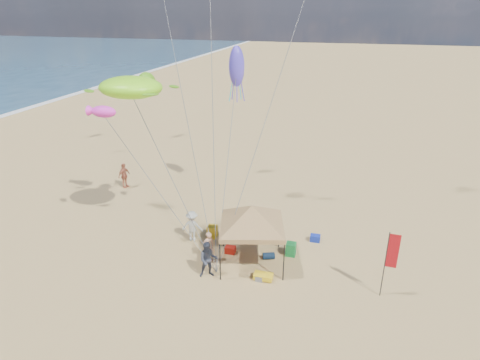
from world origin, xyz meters
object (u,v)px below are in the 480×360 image
(feather_flag, at_px, (391,255))
(chair_yellow, at_px, (212,231))
(person_far_a, at_px, (124,175))
(cooler_red, at_px, (230,250))
(person_near_c, at_px, (192,226))
(person_near_b, at_px, (208,260))
(canopy_tent, at_px, (252,208))
(person_near_a, at_px, (209,247))
(cooler_blue, at_px, (315,238))
(beach_cart, at_px, (263,276))
(chair_green, at_px, (291,249))

(feather_flag, height_order, chair_yellow, feather_flag)
(person_far_a, bearing_deg, feather_flag, -100.54)
(cooler_red, relative_size, person_near_c, 0.30)
(person_near_b, distance_m, person_near_c, 3.51)
(person_near_b, height_order, person_far_a, person_near_b)
(canopy_tent, bearing_deg, feather_flag, -8.79)
(feather_flag, xyz_separation_m, person_near_c, (-10.11, 2.19, -1.29))
(feather_flag, bearing_deg, person_near_c, 167.75)
(person_near_a, xyz_separation_m, person_far_a, (-8.97, 7.17, 0.08))
(cooler_blue, xyz_separation_m, person_near_a, (-5.04, -3.40, 0.65))
(beach_cart, height_order, person_far_a, person_far_a)
(cooler_blue, height_order, person_far_a, person_far_a)
(feather_flag, bearing_deg, canopy_tent, 171.21)
(feather_flag, relative_size, person_near_a, 1.96)
(beach_cart, relative_size, person_near_c, 0.51)
(cooler_red, xyz_separation_m, person_near_c, (-2.40, 0.68, 0.70))
(canopy_tent, distance_m, cooler_blue, 5.06)
(cooler_blue, distance_m, chair_green, 2.05)
(cooler_blue, bearing_deg, person_far_a, 164.91)
(chair_green, xyz_separation_m, person_near_c, (-5.51, -0.00, 0.54))
(person_far_a, bearing_deg, chair_green, -99.89)
(person_near_b, bearing_deg, cooler_red, 54.55)
(feather_flag, xyz_separation_m, cooler_red, (-7.71, 1.51, -1.99))
(person_near_a, distance_m, person_far_a, 11.48)
(cooler_blue, bearing_deg, beach_cart, -115.38)
(chair_yellow, bearing_deg, person_near_a, -74.91)
(cooler_blue, xyz_separation_m, person_near_b, (-4.61, -4.63, 0.74))
(canopy_tent, relative_size, feather_flag, 1.78)
(cooler_blue, distance_m, beach_cart, 4.67)
(chair_green, height_order, person_near_a, person_near_a)
(cooler_blue, relative_size, person_near_c, 0.30)
(person_near_a, distance_m, person_near_c, 2.28)
(cooler_red, xyz_separation_m, person_near_b, (-0.42, -2.21, 0.74))
(person_far_a, bearing_deg, person_near_a, -115.47)
(person_near_a, bearing_deg, chair_green, 161.02)
(person_near_c, relative_size, person_far_a, 0.98)
(person_near_c, bearing_deg, person_far_a, -44.86)
(feather_flag, height_order, chair_green, feather_flag)
(person_near_a, bearing_deg, beach_cart, 123.07)
(feather_flag, relative_size, chair_green, 4.69)
(cooler_red, relative_size, person_near_a, 0.32)
(chair_green, bearing_deg, beach_cart, -110.25)
(feather_flag, bearing_deg, person_near_b, -175.05)
(feather_flag, distance_m, beach_cart, 5.87)
(canopy_tent, height_order, person_near_a, canopy_tent)
(chair_green, xyz_separation_m, chair_yellow, (-4.57, 0.62, 0.00))
(cooler_red, distance_m, chair_green, 3.19)
(chair_yellow, xyz_separation_m, beach_cart, (3.66, -3.11, -0.15))
(cooler_blue, height_order, chair_yellow, chair_yellow)
(beach_cart, height_order, person_near_a, person_near_a)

